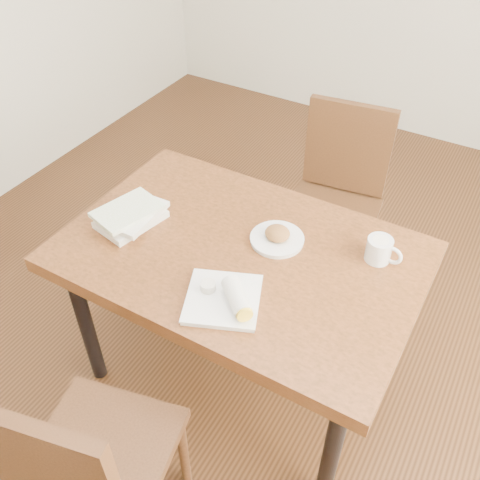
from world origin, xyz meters
The scene contains 8 objects.
ground centered at (0.00, 0.00, -0.01)m, with size 4.00×5.00×0.01m, color #472814.
table centered at (0.00, 0.00, 0.67)m, with size 1.29×0.85×0.75m.
chair_near centered at (-0.04, -0.83, 0.55)m, with size 0.50×0.50×0.95m.
chair_far centered at (0.08, 0.78, 0.55)m, with size 0.47×0.47×0.95m.
plate_scone centered at (0.09, 0.11, 0.77)m, with size 0.20×0.20×0.06m.
coffee_mug centered at (0.45, 0.21, 0.80)m, with size 0.13×0.09×0.09m.
plate_burrito centered at (0.09, -0.24, 0.77)m, with size 0.31×0.31×0.08m.
book_stack centered at (-0.44, -0.07, 0.78)m, with size 0.23×0.28×0.07m.
Camera 1 is at (0.72, -1.23, 2.06)m, focal length 40.00 mm.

